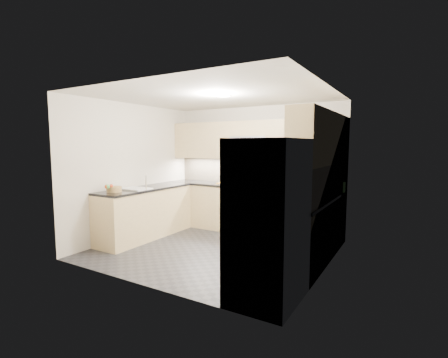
% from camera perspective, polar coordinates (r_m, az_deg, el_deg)
% --- Properties ---
extents(floor, '(3.60, 3.20, 0.00)m').
position_cam_1_polar(floor, '(5.51, -1.90, -12.32)').
color(floor, '#232328').
rests_on(floor, ground).
extents(ceiling, '(3.60, 3.20, 0.02)m').
position_cam_1_polar(ceiling, '(5.28, -1.99, 14.37)').
color(ceiling, beige).
rests_on(ceiling, wall_back).
extents(wall_back, '(3.60, 0.02, 2.50)m').
position_cam_1_polar(wall_back, '(6.65, 5.49, 1.83)').
color(wall_back, beige).
rests_on(wall_back, floor).
extents(wall_front, '(3.60, 0.02, 2.50)m').
position_cam_1_polar(wall_front, '(4.00, -14.35, -1.09)').
color(wall_front, beige).
rests_on(wall_front, floor).
extents(wall_left, '(0.02, 3.20, 2.50)m').
position_cam_1_polar(wall_left, '(6.40, -15.68, 1.47)').
color(wall_left, beige).
rests_on(wall_left, floor).
extents(wall_right, '(0.02, 3.20, 2.50)m').
position_cam_1_polar(wall_right, '(4.55, 17.56, -0.35)').
color(wall_right, beige).
rests_on(wall_right, floor).
extents(base_cab_back_left, '(1.42, 0.60, 0.90)m').
position_cam_1_polar(base_cab_back_left, '(7.03, -3.73, -4.51)').
color(base_cab_back_left, '#D1B77E').
rests_on(base_cab_back_left, floor).
extents(base_cab_back_right, '(1.42, 0.60, 0.90)m').
position_cam_1_polar(base_cab_back_right, '(6.10, 13.57, -6.30)').
color(base_cab_back_right, '#D1B77E').
rests_on(base_cab_back_right, floor).
extents(base_cab_right, '(0.60, 1.70, 0.90)m').
position_cam_1_polar(base_cab_right, '(4.91, 14.21, -9.30)').
color(base_cab_right, '#D1B77E').
rests_on(base_cab_right, floor).
extents(base_cab_peninsula, '(0.60, 2.00, 0.90)m').
position_cam_1_polar(base_cab_peninsula, '(6.30, -13.57, -5.91)').
color(base_cab_peninsula, '#D1B77E').
rests_on(base_cab_peninsula, floor).
extents(countertop_back_left, '(1.42, 0.63, 0.04)m').
position_cam_1_polar(countertop_back_left, '(6.96, -3.75, -0.70)').
color(countertop_back_left, black).
rests_on(countertop_back_left, base_cab_back_left).
extents(countertop_back_right, '(1.42, 0.63, 0.04)m').
position_cam_1_polar(countertop_back_right, '(6.02, 13.68, -1.92)').
color(countertop_back_right, black).
rests_on(countertop_back_right, base_cab_back_right).
extents(countertop_right, '(0.63, 1.70, 0.04)m').
position_cam_1_polar(countertop_right, '(4.81, 14.35, -3.89)').
color(countertop_right, black).
rests_on(countertop_right, base_cab_right).
extents(countertop_peninsula, '(0.63, 2.00, 0.04)m').
position_cam_1_polar(countertop_peninsula, '(6.22, -13.68, -1.66)').
color(countertop_peninsula, black).
rests_on(countertop_peninsula, base_cab_peninsula).
extents(upper_cab_back, '(3.60, 0.35, 0.75)m').
position_cam_1_polar(upper_cab_back, '(6.48, 4.88, 6.81)').
color(upper_cab_back, '#D1B77E').
rests_on(upper_cab_back, wall_back).
extents(upper_cab_right, '(0.35, 1.95, 0.75)m').
position_cam_1_polar(upper_cab_right, '(4.83, 16.48, 6.87)').
color(upper_cab_right, '#D1B77E').
rests_on(upper_cab_right, wall_right).
extents(backsplash_back, '(3.60, 0.01, 0.51)m').
position_cam_1_polar(backsplash_back, '(6.65, 5.46, 1.35)').
color(backsplash_back, tan).
rests_on(backsplash_back, wall_back).
extents(backsplash_right, '(0.01, 2.30, 0.51)m').
position_cam_1_polar(backsplash_right, '(4.99, 18.65, -0.48)').
color(backsplash_right, tan).
rests_on(backsplash_right, wall_right).
extents(gas_range, '(0.76, 0.65, 0.91)m').
position_cam_1_polar(gas_range, '(6.47, 4.19, -5.39)').
color(gas_range, '#AAADB2').
rests_on(gas_range, floor).
extents(range_cooktop, '(0.76, 0.65, 0.03)m').
position_cam_1_polar(range_cooktop, '(6.39, 4.22, -1.35)').
color(range_cooktop, black).
rests_on(range_cooktop, gas_range).
extents(oven_door_glass, '(0.62, 0.02, 0.45)m').
position_cam_1_polar(oven_door_glass, '(6.18, 2.82, -5.97)').
color(oven_door_glass, black).
rests_on(oven_door_glass, gas_range).
extents(oven_handle, '(0.60, 0.02, 0.02)m').
position_cam_1_polar(oven_handle, '(6.11, 2.75, -3.53)').
color(oven_handle, '#B2B5BA').
rests_on(oven_handle, gas_range).
extents(microwave, '(0.76, 0.40, 0.40)m').
position_cam_1_polar(microwave, '(6.45, 4.77, 5.71)').
color(microwave, '#A2A4AA').
rests_on(microwave, upper_cab_back).
extents(microwave_door, '(0.60, 0.01, 0.28)m').
position_cam_1_polar(microwave_door, '(6.27, 3.95, 5.70)').
color(microwave_door, black).
rests_on(microwave_door, microwave).
extents(refrigerator, '(0.70, 0.90, 1.80)m').
position_cam_1_polar(refrigerator, '(3.63, 7.76, -7.30)').
color(refrigerator, '#A2A5AA').
rests_on(refrigerator, floor).
extents(fridge_handle_left, '(0.02, 0.02, 1.20)m').
position_cam_1_polar(fridge_handle_left, '(3.62, 1.21, -6.47)').
color(fridge_handle_left, '#B2B5BA').
rests_on(fridge_handle_left, refrigerator).
extents(fridge_handle_right, '(0.02, 0.02, 1.20)m').
position_cam_1_polar(fridge_handle_right, '(3.93, 3.79, -5.48)').
color(fridge_handle_right, '#B2B5BA').
rests_on(fridge_handle_right, refrigerator).
extents(sink_basin, '(0.52, 0.38, 0.16)m').
position_cam_1_polar(sink_basin, '(6.05, -15.32, -2.30)').
color(sink_basin, white).
rests_on(sink_basin, base_cab_peninsula).
extents(faucet, '(0.03, 0.03, 0.28)m').
position_cam_1_polar(faucet, '(5.84, -13.59, -0.57)').
color(faucet, silver).
rests_on(faucet, countertop_peninsula).
extents(utensil_bowl, '(0.35, 0.35, 0.17)m').
position_cam_1_polar(utensil_bowl, '(5.83, 19.08, -1.27)').
color(utensil_bowl, '#60A848').
rests_on(utensil_bowl, countertop_back_right).
extents(cutting_board, '(0.40, 0.30, 0.01)m').
position_cam_1_polar(cutting_board, '(6.66, 0.62, -0.77)').
color(cutting_board, orange).
rests_on(cutting_board, countertop_back_left).
extents(fruit_basket, '(0.29, 0.29, 0.09)m').
position_cam_1_polar(fruit_basket, '(5.79, -18.76, -1.72)').
color(fruit_basket, '#A07E4A').
rests_on(fruit_basket, countertop_peninsula).
extents(fruit_apple, '(0.06, 0.06, 0.06)m').
position_cam_1_polar(fruit_apple, '(5.69, -19.22, -1.15)').
color(fruit_apple, red).
rests_on(fruit_apple, fruit_basket).
extents(fruit_pear, '(0.08, 0.08, 0.08)m').
position_cam_1_polar(fruit_pear, '(5.63, -19.79, -1.25)').
color(fruit_pear, '#4EB657').
rests_on(fruit_pear, fruit_basket).
extents(dish_towel_check, '(0.20, 0.04, 0.37)m').
position_cam_1_polar(dish_towel_check, '(6.21, 1.21, -4.97)').
color(dish_towel_check, white).
rests_on(dish_towel_check, oven_handle).
extents(fruit_orange, '(0.07, 0.07, 0.07)m').
position_cam_1_polar(fruit_orange, '(5.63, -19.91, -1.28)').
color(fruit_orange, '#E15319').
rests_on(fruit_orange, fruit_basket).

